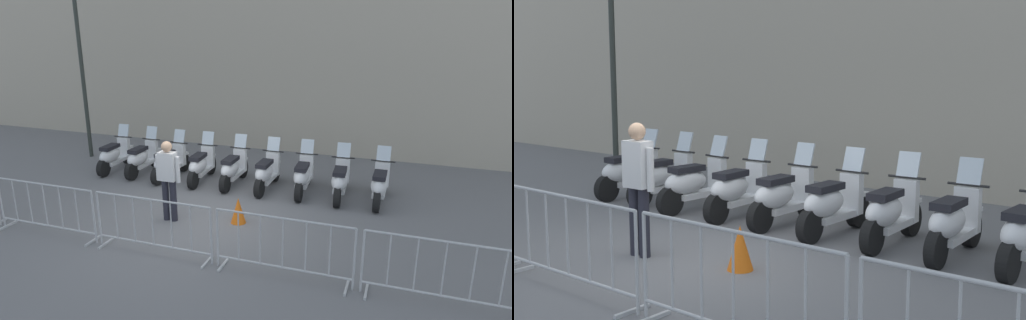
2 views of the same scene
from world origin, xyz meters
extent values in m
plane|color=slate|center=(0.00, 0.00, 0.00)|extent=(120.00, 120.00, 0.00)
cylinder|color=black|center=(-3.62, 2.98, 0.24)|extent=(0.15, 0.48, 0.48)
cylinder|color=black|center=(-3.58, 1.74, 0.24)|extent=(0.15, 0.48, 0.48)
cube|color=white|center=(-3.60, 2.36, 0.28)|extent=(0.30, 0.88, 0.10)
ellipsoid|color=white|center=(-3.59, 2.08, 0.52)|extent=(0.38, 0.85, 0.40)
cube|color=black|center=(-3.59, 2.11, 0.74)|extent=(0.30, 0.61, 0.10)
cube|color=white|center=(-3.61, 2.79, 0.55)|extent=(0.34, 0.15, 0.60)
cylinder|color=black|center=(-3.61, 2.79, 0.88)|extent=(0.56, 0.05, 0.04)
cube|color=silver|center=(-3.61, 2.84, 1.06)|extent=(0.32, 0.15, 0.35)
cube|color=white|center=(-3.62, 2.98, 0.51)|extent=(0.21, 0.33, 0.06)
cylinder|color=black|center=(-2.68, 2.97, 0.24)|extent=(0.15, 0.48, 0.48)
cylinder|color=black|center=(-2.70, 1.73, 0.24)|extent=(0.15, 0.48, 0.48)
cube|color=white|center=(-2.69, 2.35, 0.28)|extent=(0.30, 0.87, 0.10)
ellipsoid|color=white|center=(-2.69, 2.07, 0.52)|extent=(0.38, 0.85, 0.40)
cube|color=black|center=(-2.69, 2.10, 0.74)|extent=(0.29, 0.61, 0.10)
cube|color=white|center=(-2.68, 2.78, 0.55)|extent=(0.34, 0.15, 0.60)
cylinder|color=black|center=(-2.68, 2.78, 0.88)|extent=(0.56, 0.05, 0.04)
cube|color=silver|center=(-2.68, 2.83, 1.06)|extent=(0.32, 0.15, 0.35)
cube|color=white|center=(-2.68, 2.97, 0.51)|extent=(0.21, 0.32, 0.06)
cylinder|color=black|center=(-1.72, 2.85, 0.24)|extent=(0.18, 0.49, 0.48)
cylinder|color=black|center=(-1.83, 1.61, 0.24)|extent=(0.18, 0.49, 0.48)
cube|color=white|center=(-1.78, 2.23, 0.28)|extent=(0.35, 0.89, 0.10)
ellipsoid|color=white|center=(-1.80, 1.95, 0.52)|extent=(0.43, 0.87, 0.40)
cube|color=black|center=(-1.80, 1.98, 0.74)|extent=(0.33, 0.62, 0.10)
cube|color=white|center=(-1.74, 2.66, 0.55)|extent=(0.35, 0.17, 0.60)
cylinder|color=black|center=(-1.74, 2.66, 0.88)|extent=(0.56, 0.08, 0.04)
cube|color=silver|center=(-1.73, 2.71, 1.06)|extent=(0.33, 0.17, 0.35)
cube|color=white|center=(-1.72, 2.85, 0.51)|extent=(0.23, 0.34, 0.06)
cylinder|color=black|center=(-0.89, 2.87, 0.24)|extent=(0.16, 0.49, 0.48)
cylinder|color=black|center=(-0.84, 1.63, 0.24)|extent=(0.16, 0.49, 0.48)
cube|color=white|center=(-0.86, 2.25, 0.28)|extent=(0.32, 0.88, 0.10)
ellipsoid|color=white|center=(-0.85, 1.98, 0.52)|extent=(0.40, 0.86, 0.40)
cube|color=black|center=(-0.85, 2.01, 0.74)|extent=(0.31, 0.61, 0.10)
cube|color=white|center=(-0.88, 2.69, 0.55)|extent=(0.35, 0.15, 0.60)
cylinder|color=black|center=(-0.88, 2.69, 0.88)|extent=(0.56, 0.06, 0.04)
cube|color=silver|center=(-0.88, 2.74, 1.06)|extent=(0.33, 0.15, 0.35)
cube|color=white|center=(-0.89, 2.87, 0.51)|extent=(0.21, 0.33, 0.06)
cylinder|color=black|center=(0.06, 2.86, 0.24)|extent=(0.15, 0.48, 0.48)
cylinder|color=black|center=(0.04, 1.62, 0.24)|extent=(0.15, 0.48, 0.48)
cube|color=white|center=(0.05, 2.24, 0.28)|extent=(0.30, 0.87, 0.10)
ellipsoid|color=white|center=(0.04, 1.96, 0.52)|extent=(0.38, 0.85, 0.40)
cube|color=black|center=(0.04, 2.00, 0.74)|extent=(0.29, 0.61, 0.10)
cube|color=white|center=(0.06, 2.68, 0.55)|extent=(0.34, 0.15, 0.60)
cylinder|color=black|center=(0.06, 2.68, 0.88)|extent=(0.56, 0.05, 0.04)
cube|color=silver|center=(0.06, 2.73, 1.06)|extent=(0.32, 0.15, 0.35)
cube|color=white|center=(0.06, 2.86, 0.51)|extent=(0.21, 0.32, 0.06)
cylinder|color=black|center=(0.98, 2.83, 0.24)|extent=(0.16, 0.48, 0.48)
cylinder|color=black|center=(0.94, 1.59, 0.24)|extent=(0.16, 0.48, 0.48)
cube|color=white|center=(0.96, 2.21, 0.28)|extent=(0.31, 0.88, 0.10)
ellipsoid|color=white|center=(0.95, 1.93, 0.52)|extent=(0.39, 0.85, 0.40)
cube|color=black|center=(0.95, 1.96, 0.74)|extent=(0.30, 0.61, 0.10)
cube|color=white|center=(0.98, 2.64, 0.55)|extent=(0.34, 0.15, 0.60)
cylinder|color=black|center=(0.98, 2.64, 0.88)|extent=(0.56, 0.05, 0.04)
cube|color=silver|center=(0.98, 2.69, 1.06)|extent=(0.32, 0.15, 0.35)
cube|color=white|center=(0.98, 2.83, 0.51)|extent=(0.21, 0.33, 0.06)
cylinder|color=black|center=(1.85, 2.85, 0.24)|extent=(0.16, 0.49, 0.48)
cylinder|color=black|center=(1.90, 1.61, 0.24)|extent=(0.16, 0.49, 0.48)
cube|color=white|center=(1.87, 2.23, 0.28)|extent=(0.32, 0.88, 0.10)
ellipsoid|color=white|center=(1.89, 1.95, 0.52)|extent=(0.40, 0.85, 0.40)
cube|color=black|center=(1.88, 1.98, 0.74)|extent=(0.31, 0.61, 0.10)
cube|color=white|center=(1.86, 2.66, 0.55)|extent=(0.35, 0.15, 0.60)
cylinder|color=black|center=(1.86, 2.66, 0.88)|extent=(0.56, 0.06, 0.04)
cube|color=silver|center=(1.85, 2.71, 1.06)|extent=(0.33, 0.15, 0.35)
cube|color=white|center=(1.85, 2.85, 0.51)|extent=(0.21, 0.33, 0.06)
cylinder|color=black|center=(2.77, 2.79, 0.24)|extent=(0.16, 0.48, 0.48)
cylinder|color=black|center=(2.81, 1.55, 0.24)|extent=(0.16, 0.48, 0.48)
cube|color=white|center=(2.79, 2.17, 0.28)|extent=(0.31, 0.88, 0.10)
ellipsoid|color=white|center=(2.80, 1.89, 0.52)|extent=(0.39, 0.85, 0.40)
cube|color=black|center=(2.79, 1.93, 0.74)|extent=(0.30, 0.61, 0.10)
cube|color=white|center=(2.77, 2.61, 0.55)|extent=(0.34, 0.15, 0.60)
cylinder|color=black|center=(2.77, 2.61, 0.88)|extent=(0.56, 0.05, 0.04)
cube|color=silver|center=(2.77, 2.66, 1.06)|extent=(0.32, 0.15, 0.35)
cube|color=white|center=(2.77, 2.79, 0.51)|extent=(0.21, 0.33, 0.06)
cylinder|color=black|center=(3.72, 2.79, 0.24)|extent=(0.16, 0.48, 0.48)
cylinder|color=black|center=(3.68, 1.55, 0.24)|extent=(0.16, 0.48, 0.48)
cube|color=white|center=(3.70, 2.17, 0.28)|extent=(0.31, 0.88, 0.10)
ellipsoid|color=white|center=(3.69, 1.89, 0.52)|extent=(0.39, 0.85, 0.40)
cube|color=black|center=(3.69, 1.92, 0.74)|extent=(0.30, 0.61, 0.10)
cube|color=white|center=(3.71, 2.60, 0.55)|extent=(0.34, 0.15, 0.60)
cylinder|color=black|center=(3.71, 2.60, 0.88)|extent=(0.56, 0.06, 0.04)
cube|color=silver|center=(3.72, 2.65, 1.06)|extent=(0.32, 0.15, 0.35)
cube|color=white|center=(3.72, 2.79, 0.51)|extent=(0.21, 0.33, 0.06)
cube|color=#B2B5B7|center=(-3.50, -1.57, 0.02)|extent=(0.05, 0.44, 0.04)
cube|color=#B2B5B7|center=(-1.39, -1.61, 0.02)|extent=(0.05, 0.44, 0.04)
cylinder|color=#B2B5B7|center=(-3.59, -1.56, 0.53)|extent=(0.04, 0.04, 1.05)
cylinder|color=#B2B5B7|center=(-1.30, -1.61, 0.53)|extent=(0.04, 0.04, 1.05)
cylinder|color=#B2B5B7|center=(-2.45, -1.59, 1.05)|extent=(2.29, 0.09, 0.04)
cylinder|color=#B2B5B7|center=(-2.45, -1.59, 0.18)|extent=(2.29, 0.09, 0.04)
cylinder|color=#B2B5B7|center=(-3.21, -1.57, 0.61)|extent=(0.02, 0.02, 0.87)
cylinder|color=#B2B5B7|center=(-2.83, -1.58, 0.61)|extent=(0.02, 0.02, 0.87)
cylinder|color=#B2B5B7|center=(-2.45, -1.59, 0.61)|extent=(0.02, 0.02, 0.87)
cylinder|color=#B2B5B7|center=(-2.06, -1.60, 0.61)|extent=(0.02, 0.02, 0.87)
cylinder|color=#B2B5B7|center=(-1.68, -1.61, 0.61)|extent=(0.02, 0.02, 0.87)
cube|color=#B2B5B7|center=(-1.09, -1.62, 0.02)|extent=(0.05, 0.44, 0.04)
cube|color=#B2B5B7|center=(1.02, -1.66, 0.02)|extent=(0.05, 0.44, 0.04)
cylinder|color=#B2B5B7|center=(-1.18, -1.62, 0.53)|extent=(0.04, 0.04, 1.05)
cylinder|color=#B2B5B7|center=(1.11, -1.67, 0.53)|extent=(0.04, 0.04, 1.05)
cylinder|color=#B2B5B7|center=(-0.04, -1.64, 1.05)|extent=(2.29, 0.09, 0.04)
cylinder|color=#B2B5B7|center=(-0.04, -1.64, 0.18)|extent=(2.29, 0.09, 0.04)
cylinder|color=#B2B5B7|center=(-0.80, -1.62, 0.61)|extent=(0.02, 0.02, 0.87)
cylinder|color=#B2B5B7|center=(-0.42, -1.63, 0.61)|extent=(0.02, 0.02, 0.87)
cylinder|color=#B2B5B7|center=(-0.04, -1.64, 0.61)|extent=(0.02, 0.02, 0.87)
cylinder|color=#B2B5B7|center=(0.35, -1.65, 0.61)|extent=(0.02, 0.02, 0.87)
cylinder|color=#B2B5B7|center=(0.73, -1.66, 0.61)|extent=(0.02, 0.02, 0.87)
cube|color=#B2B5B7|center=(1.32, -1.67, 0.02)|extent=(0.05, 0.44, 0.04)
cube|color=#B2B5B7|center=(3.43, -1.72, 0.02)|extent=(0.05, 0.44, 0.04)
cylinder|color=#B2B5B7|center=(1.23, -1.67, 0.53)|extent=(0.04, 0.04, 1.05)
cylinder|color=#B2B5B7|center=(3.52, -1.72, 0.53)|extent=(0.04, 0.04, 1.05)
cylinder|color=#B2B5B7|center=(2.37, -1.69, 1.05)|extent=(2.29, 0.09, 0.04)
cylinder|color=#B2B5B7|center=(2.37, -1.69, 0.18)|extent=(2.29, 0.09, 0.04)
cylinder|color=#B2B5B7|center=(1.61, -1.68, 0.61)|extent=(0.02, 0.02, 0.87)
cylinder|color=#B2B5B7|center=(1.99, -1.69, 0.61)|extent=(0.02, 0.02, 0.87)
cylinder|color=#B2B5B7|center=(2.37, -1.69, 0.61)|extent=(0.02, 0.02, 0.87)
cylinder|color=#B2B5B7|center=(2.75, -1.70, 0.61)|extent=(0.02, 0.02, 0.87)
cylinder|color=#B2B5B7|center=(3.14, -1.71, 0.61)|extent=(0.02, 0.02, 0.87)
cube|color=#B2B5B7|center=(3.73, -1.72, 0.02)|extent=(0.05, 0.44, 0.04)
cylinder|color=#B2B5B7|center=(3.64, -1.72, 0.53)|extent=(0.04, 0.04, 1.05)
cylinder|color=#B2B5B7|center=(4.78, -1.75, 1.05)|extent=(2.29, 0.09, 0.04)
cylinder|color=#B2B5B7|center=(4.78, -1.75, 0.18)|extent=(2.29, 0.09, 0.04)
cylinder|color=#B2B5B7|center=(4.02, -1.73, 0.61)|extent=(0.02, 0.02, 0.87)
cylinder|color=#B2B5B7|center=(4.40, -1.74, 0.61)|extent=(0.02, 0.02, 0.87)
cylinder|color=#B2B5B7|center=(4.78, -1.75, 0.61)|extent=(0.02, 0.02, 0.87)
cylinder|color=#B2B5B7|center=(5.16, -1.76, 0.61)|extent=(0.02, 0.02, 0.87)
cylinder|color=#B2B5B7|center=(5.55, -1.76, 0.61)|extent=(0.02, 0.02, 0.87)
cylinder|color=#2D332D|center=(-5.20, 3.30, 2.64)|extent=(0.12, 0.12, 5.29)
cylinder|color=#23232D|center=(-0.55, -0.24, 0.45)|extent=(0.14, 0.14, 0.90)
cylinder|color=#23232D|center=(-0.37, -0.25, 0.45)|extent=(0.14, 0.14, 0.90)
cube|color=silver|center=(-0.46, -0.25, 1.20)|extent=(0.36, 0.22, 0.60)
sphere|color=tan|center=(-0.46, -0.25, 1.62)|extent=(0.22, 0.22, 0.22)
cylinder|color=silver|center=(-0.69, -0.24, 1.15)|extent=(0.09, 0.09, 0.55)
cylinder|color=silver|center=(-0.23, -0.25, 1.15)|extent=(0.09, 0.09, 0.55)
cone|color=orange|center=(0.96, 0.08, 0.28)|extent=(0.32, 0.32, 0.55)
camera|label=1|loc=(3.96, -7.94, 3.96)|focal=31.13mm
camera|label=2|loc=(6.00, -5.90, 2.45)|focal=47.06mm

